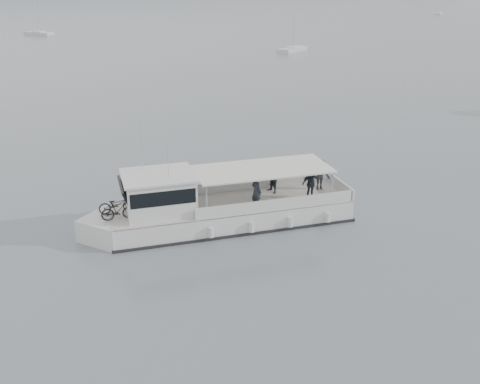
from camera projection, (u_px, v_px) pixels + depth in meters
ground at (206, 266)px, 23.34m from camera, size 1400.00×1400.00×0.00m
tour_boat at (209, 209)px, 26.75m from camera, size 13.77×6.48×5.79m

